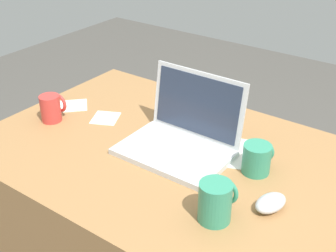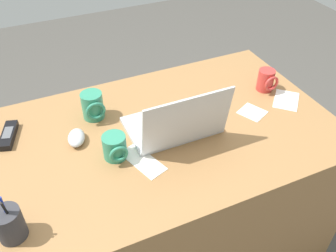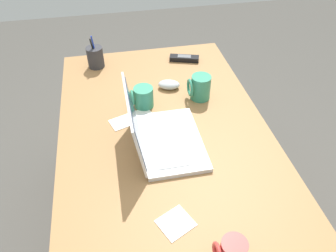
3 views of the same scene
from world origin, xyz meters
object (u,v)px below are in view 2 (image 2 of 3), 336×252
computer_mouse (76,138)px  coffee_mug_white (115,147)px  laptop (176,123)px  cordless_phone (9,135)px  coffee_mug_spare (93,106)px  coffee_mug_tall (266,80)px  pen_holder (9,224)px

computer_mouse → coffee_mug_white: (-0.11, 0.13, 0.03)m
laptop → cordless_phone: 0.62m
coffee_mug_spare → cordless_phone: (0.32, -0.01, -0.04)m
laptop → cordless_phone: size_ratio=2.18×
computer_mouse → cordless_phone: size_ratio=0.63×
computer_mouse → coffee_mug_tall: (-0.83, 0.00, 0.03)m
laptop → pen_holder: bearing=19.4°
coffee_mug_white → pen_holder: size_ratio=0.56×
laptop → coffee_mug_spare: 0.34m
coffee_mug_tall → pen_holder: pen_holder is taller
coffee_mug_tall → coffee_mug_white: bearing=10.4°
laptop → coffee_mug_white: size_ratio=3.59×
laptop → coffee_mug_spare: laptop is taller
laptop → coffee_mug_tall: laptop is taller
coffee_mug_tall → cordless_phone: bearing=-6.8°
coffee_mug_tall → cordless_phone: size_ratio=0.61×
coffee_mug_tall → cordless_phone: coffee_mug_tall is taller
coffee_mug_white → coffee_mug_spare: coffee_mug_spare is taller
coffee_mug_white → coffee_mug_tall: 0.74m
computer_mouse → coffee_mug_white: size_ratio=1.04×
computer_mouse → coffee_mug_white: coffee_mug_white is taller
coffee_mug_white → pen_holder: (0.36, 0.18, 0.01)m
laptop → computer_mouse: size_ratio=3.45×
coffee_mug_white → cordless_phone: size_ratio=0.61×
coffee_mug_tall → coffee_mug_spare: coffee_mug_spare is taller
coffee_mug_white → coffee_mug_tall: bearing=-169.6°
laptop → computer_mouse: bearing=-16.6°
cordless_phone → computer_mouse: bearing=150.9°
coffee_mug_tall → coffee_mug_spare: 0.74m
coffee_mug_tall → cordless_phone: (1.05, -0.13, -0.04)m
pen_holder → laptop: bearing=-160.6°
coffee_mug_white → coffee_mug_tall: (-0.72, -0.13, 0.00)m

